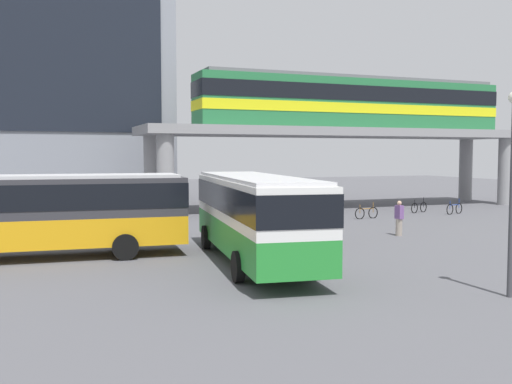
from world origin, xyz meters
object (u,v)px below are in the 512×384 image
(bicycle_silver, at_px, (294,211))
(pedestrian_waiting_near_stop, at_px, (285,214))
(bicycle_blue, at_px, (454,209))
(station_building, at_px, (10,74))
(bus_main, at_px, (254,209))
(bicycle_brown, at_px, (367,213))
(train, at_px, (354,102))
(bicycle_black, at_px, (419,207))
(bus_secondary, at_px, (40,207))
(pedestrian_near_building, at_px, (399,219))
(bicycle_red, at_px, (281,215))

(bicycle_silver, relative_size, pedestrian_waiting_near_stop, 1.03)
(bicycle_blue, xyz_separation_m, bicycle_silver, (-10.69, 2.52, 0.00))
(station_building, xyz_separation_m, bicycle_blue, (27.85, -18.80, -9.98))
(station_building, distance_m, bus_main, 32.65)
(bicycle_brown, relative_size, pedestrian_waiting_near_stop, 1.02)
(station_building, xyz_separation_m, train, (23.93, -12.20, -2.50))
(train, relative_size, bicycle_black, 14.13)
(train, xyz_separation_m, bus_secondary, (-22.11, -14.28, -5.85))
(bicycle_silver, xyz_separation_m, pedestrian_near_building, (1.17, -9.87, 0.45))
(bus_main, distance_m, bicycle_blue, 21.94)
(bus_secondary, height_order, pedestrian_near_building, bus_secondary)
(bicycle_blue, distance_m, bicycle_silver, 10.98)
(bicycle_brown, distance_m, bicycle_blue, 6.98)
(bicycle_black, bearing_deg, pedestrian_near_building, -131.23)
(train, distance_m, pedestrian_waiting_near_stop, 15.48)
(bus_secondary, xyz_separation_m, bicycle_red, (13.53, 8.05, -1.63))
(bicycle_red, xyz_separation_m, bicycle_black, (10.88, 1.29, 0.00))
(bus_secondary, xyz_separation_m, pedestrian_waiting_near_stop, (12.26, 4.63, -1.17))
(bicycle_red, relative_size, pedestrian_near_building, 1.00)
(bus_main, bearing_deg, bicycle_blue, 31.39)
(bicycle_brown, relative_size, bicycle_silver, 1.00)
(pedestrian_waiting_near_stop, bearing_deg, bicycle_red, 69.66)
(bus_secondary, xyz_separation_m, bicycle_black, (24.41, 9.34, -1.63))
(pedestrian_near_building, height_order, pedestrian_waiting_near_stop, pedestrian_waiting_near_stop)
(bicycle_blue, bearing_deg, train, 120.73)
(station_building, bearing_deg, train, -27.02)
(bicycle_silver, bearing_deg, bus_secondary, -146.37)
(bus_secondary, relative_size, bicycle_brown, 6.28)
(train, height_order, bus_secondary, train)
(pedestrian_near_building, relative_size, pedestrian_waiting_near_stop, 0.99)
(bus_main, relative_size, bicycle_black, 6.59)
(pedestrian_near_building, bearing_deg, bicycle_blue, 37.69)
(bus_main, bearing_deg, pedestrian_waiting_near_stop, 59.51)
(bicycle_black, xyz_separation_m, bicycle_silver, (-9.06, 0.87, 0.00))
(bus_main, bearing_deg, bicycle_red, 62.28)
(bus_secondary, relative_size, bicycle_black, 6.55)
(bus_secondary, distance_m, pedestrian_near_building, 16.56)
(station_building, height_order, pedestrian_waiting_near_stop, station_building)
(train, height_order, bicycle_silver, train)
(bus_main, height_order, bus_secondary, same)
(bicycle_silver, bearing_deg, bus_main, -119.87)
(bus_secondary, distance_m, pedestrian_waiting_near_stop, 13.16)
(bus_main, xyz_separation_m, bicycle_silver, (7.99, 13.92, -1.63))
(bus_main, bearing_deg, bicycle_black, 37.42)
(train, relative_size, bicycle_silver, 13.50)
(bicycle_silver, bearing_deg, train, 31.08)
(bus_secondary, bearing_deg, bicycle_brown, 21.27)
(bicycle_red, distance_m, bicycle_brown, 5.56)
(station_building, distance_m, bicycle_silver, 25.68)
(bicycle_red, relative_size, bicycle_black, 1.01)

